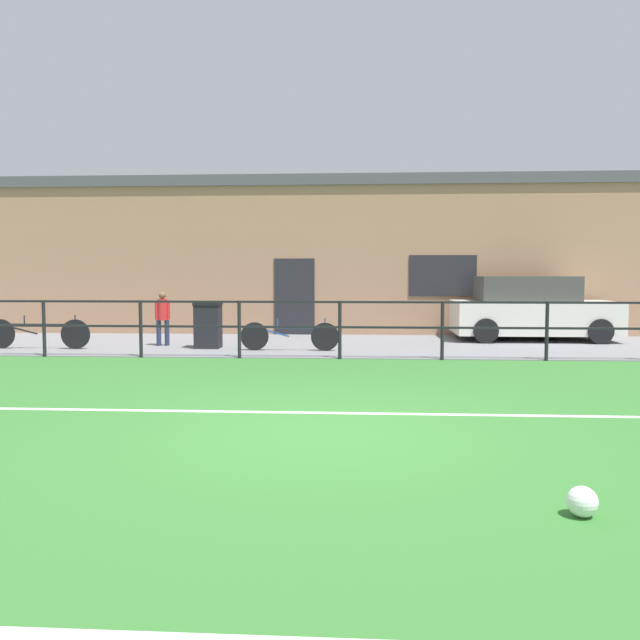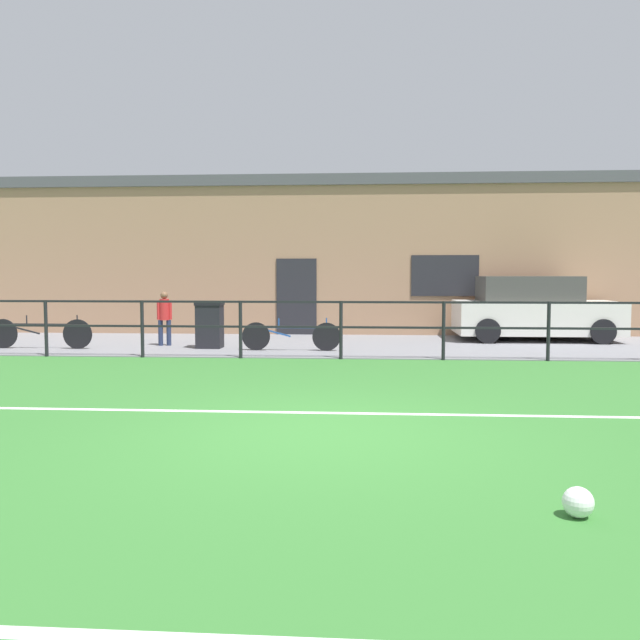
# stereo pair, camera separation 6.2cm
# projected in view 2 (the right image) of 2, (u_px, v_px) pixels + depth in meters

# --- Properties ---
(ground) EXTENTS (60.00, 44.00, 0.04)m
(ground) POSITION_uv_depth(u_px,v_px,m) (320.00, 435.00, 6.89)
(ground) COLOR #33702D
(field_line_touchline) EXTENTS (36.00, 0.11, 0.00)m
(field_line_touchline) POSITION_uv_depth(u_px,v_px,m) (325.00, 413.00, 7.86)
(field_line_touchline) COLOR white
(field_line_touchline) RESTS_ON ground
(pavement_strip) EXTENTS (48.00, 5.00, 0.02)m
(pavement_strip) POSITION_uv_depth(u_px,v_px,m) (345.00, 345.00, 15.34)
(pavement_strip) COLOR slate
(pavement_strip) RESTS_ON ground
(perimeter_fence) EXTENTS (36.07, 0.07, 1.15)m
(perimeter_fence) POSITION_uv_depth(u_px,v_px,m) (341.00, 321.00, 12.80)
(perimeter_fence) COLOR black
(perimeter_fence) RESTS_ON ground
(clubhouse_facade) EXTENTS (28.00, 2.56, 4.38)m
(clubhouse_facade) POSITION_uv_depth(u_px,v_px,m) (349.00, 256.00, 18.87)
(clubhouse_facade) COLOR #A37A5B
(clubhouse_facade) RESTS_ON ground
(soccer_ball_match) EXTENTS (0.21, 0.21, 0.21)m
(soccer_ball_match) POSITION_uv_depth(u_px,v_px,m) (578.00, 502.00, 4.48)
(soccer_ball_match) COLOR white
(soccer_ball_match) RESTS_ON ground
(spectator_child) EXTENTS (0.33, 0.22, 1.25)m
(spectator_child) POSITION_uv_depth(u_px,v_px,m) (164.00, 315.00, 15.07)
(spectator_child) COLOR #232D4C
(spectator_child) RESTS_ON pavement_strip
(parked_car_red) EXTENTS (3.94, 1.93, 1.60)m
(parked_car_red) POSITION_uv_depth(u_px,v_px,m) (533.00, 310.00, 16.32)
(parked_car_red) COLOR silver
(parked_car_red) RESTS_ON pavement_strip
(bicycle_parked_0) EXTENTS (2.37, 0.04, 0.75)m
(bicycle_parked_0) POSITION_uv_depth(u_px,v_px,m) (40.00, 333.00, 14.49)
(bicycle_parked_0) COLOR black
(bicycle_parked_0) RESTS_ON pavement_strip
(bicycle_parked_1) EXTENTS (2.15, 0.04, 0.71)m
(bicycle_parked_1) POSITION_uv_depth(u_px,v_px,m) (291.00, 336.00, 14.10)
(bicycle_parked_1) COLOR black
(bicycle_parked_1) RESTS_ON pavement_strip
(trash_bin_0) EXTENTS (0.58, 0.50, 1.04)m
(trash_bin_0) POSITION_uv_depth(u_px,v_px,m) (210.00, 325.00, 14.60)
(trash_bin_0) COLOR black
(trash_bin_0) RESTS_ON pavement_strip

